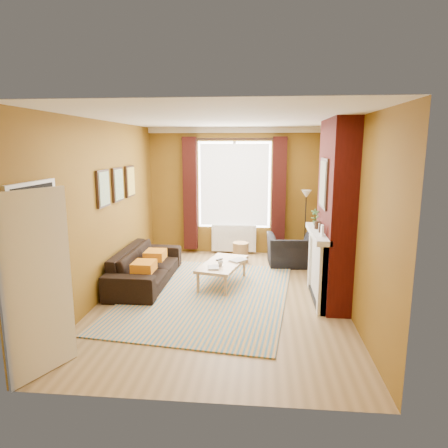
{
  "coord_description": "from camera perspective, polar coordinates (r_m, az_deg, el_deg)",
  "views": [
    {
      "loc": [
        0.6,
        -6.12,
        2.41
      ],
      "look_at": [
        0.0,
        0.25,
        1.15
      ],
      "focal_mm": 32.0,
      "sensor_mm": 36.0,
      "label": 1
    }
  ],
  "objects": [
    {
      "name": "book_a",
      "position": [
        6.69,
        -2.3,
        -6.24
      ],
      "size": [
        0.22,
        0.27,
        0.02
      ],
      "primitive_type": "imported",
      "rotation": [
        0.0,
        0.0,
        0.14
      ],
      "color": "#999999",
      "rests_on": "coffee_table"
    },
    {
      "name": "tv_remote",
      "position": [
        7.16,
        -0.68,
        -5.06
      ],
      "size": [
        0.12,
        0.15,
        0.02
      ],
      "rotation": [
        0.0,
        0.0,
        -0.56
      ],
      "color": "#242427",
      "rests_on": "coffee_table"
    },
    {
      "name": "sofa",
      "position": [
        7.25,
        -11.1,
        -5.89
      ],
      "size": [
        0.85,
        2.15,
        0.63
      ],
      "primitive_type": "imported",
      "rotation": [
        0.0,
        0.0,
        1.56
      ],
      "color": "black",
      "rests_on": "ground"
    },
    {
      "name": "book_b",
      "position": [
        7.19,
        1.42,
        -5.0
      ],
      "size": [
        0.35,
        0.36,
        0.02
      ],
      "primitive_type": "imported",
      "rotation": [
        0.0,
        0.0,
        -0.69
      ],
      "color": "#999999",
      "rests_on": "coffee_table"
    },
    {
      "name": "striped_rug",
      "position": [
        6.62,
        -2.49,
        -10.12
      ],
      "size": [
        2.94,
        3.79,
        0.02
      ],
      "rotation": [
        0.0,
        0.0,
        -0.12
      ],
      "color": "teal",
      "rests_on": "ground"
    },
    {
      "name": "mug",
      "position": [
        6.8,
        -0.52,
        -5.66
      ],
      "size": [
        0.13,
        0.13,
        0.09
      ],
      "primitive_type": "imported",
      "rotation": [
        0.0,
        0.0,
        -0.54
      ],
      "color": "#999999",
      "rests_on": "coffee_table"
    },
    {
      "name": "armchair",
      "position": [
        8.24,
        9.65,
        -3.75
      ],
      "size": [
        1.02,
        0.91,
        0.63
      ],
      "primitive_type": "imported",
      "rotation": [
        0.0,
        0.0,
        3.21
      ],
      "color": "black",
      "rests_on": "ground"
    },
    {
      "name": "coffee_table",
      "position": [
        7.01,
        -0.22,
        -5.88
      ],
      "size": [
        0.87,
        1.31,
        0.4
      ],
      "rotation": [
        0.0,
        0.0,
        -0.24
      ],
      "color": "tan",
      "rests_on": "ground"
    },
    {
      "name": "room_walls",
      "position": [
        6.47,
        5.65,
        1.98
      ],
      "size": [
        3.82,
        5.54,
        2.83
      ],
      "color": "brown",
      "rests_on": "ground"
    },
    {
      "name": "wicker_stool",
      "position": [
        8.39,
        2.4,
        -4.07
      ],
      "size": [
        0.37,
        0.37,
        0.42
      ],
      "rotation": [
        0.0,
        0.0,
        -0.11
      ],
      "color": "#9D7344",
      "rests_on": "ground"
    },
    {
      "name": "ground",
      "position": [
        6.6,
        -0.21,
        -10.26
      ],
      "size": [
        5.5,
        5.5,
        0.0
      ],
      "primitive_type": "plane",
      "color": "brown",
      "rests_on": "ground"
    },
    {
      "name": "floor_lamp",
      "position": [
        8.66,
        11.63,
        2.71
      ],
      "size": [
        0.28,
        0.28,
        1.49
      ],
      "rotation": [
        0.0,
        0.0,
        -0.32
      ],
      "color": "black",
      "rests_on": "ground"
    }
  ]
}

